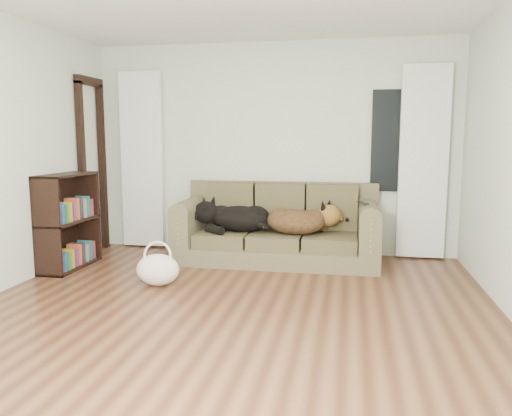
% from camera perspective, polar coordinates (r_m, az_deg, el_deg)
% --- Properties ---
extents(floor, '(5.00, 5.00, 0.00)m').
position_cam_1_polar(floor, '(4.08, -3.75, -12.68)').
color(floor, '#442415').
rests_on(floor, ground).
extents(wall_back, '(4.50, 0.04, 2.60)m').
position_cam_1_polar(wall_back, '(6.27, 1.89, 6.77)').
color(wall_back, beige).
rests_on(wall_back, ground).
extents(curtain_left, '(0.55, 0.08, 2.25)m').
position_cam_1_polar(curtain_left, '(6.67, -12.88, 5.36)').
color(curtain_left, white).
rests_on(curtain_left, ground).
extents(curtain_right, '(0.55, 0.08, 2.25)m').
position_cam_1_polar(curtain_right, '(6.17, 18.57, 4.94)').
color(curtain_right, white).
rests_on(curtain_right, ground).
extents(window_pane, '(0.50, 0.03, 1.20)m').
position_cam_1_polar(window_pane, '(6.18, 15.37, 7.40)').
color(window_pane, black).
rests_on(window_pane, wall_back).
extents(door_casing, '(0.07, 0.60, 2.10)m').
position_cam_1_polar(door_casing, '(6.57, -18.16, 4.25)').
color(door_casing, black).
rests_on(door_casing, ground).
extents(sofa, '(2.33, 1.01, 0.95)m').
position_cam_1_polar(sofa, '(5.81, 2.43, -1.77)').
color(sofa, brown).
rests_on(sofa, floor).
extents(dog_black_lab, '(0.81, 0.64, 0.31)m').
position_cam_1_polar(dog_black_lab, '(5.87, -2.26, -1.37)').
color(dog_black_lab, black).
rests_on(dog_black_lab, sofa).
extents(dog_shepherd, '(0.77, 0.59, 0.31)m').
position_cam_1_polar(dog_shepherd, '(5.72, 4.99, -1.55)').
color(dog_shepherd, black).
rests_on(dog_shepherd, sofa).
extents(tv_remote, '(0.14, 0.20, 0.02)m').
position_cam_1_polar(tv_remote, '(5.59, 12.15, 0.56)').
color(tv_remote, black).
rests_on(tv_remote, sofa).
extents(tote_bag, '(0.52, 0.47, 0.31)m').
position_cam_1_polar(tote_bag, '(5.02, -11.15, -6.89)').
color(tote_bag, white).
rests_on(tote_bag, floor).
extents(bookshelf, '(0.32, 0.84, 1.05)m').
position_cam_1_polar(bookshelf, '(5.90, -20.66, -1.65)').
color(bookshelf, black).
rests_on(bookshelf, floor).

